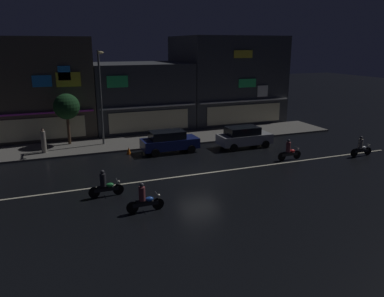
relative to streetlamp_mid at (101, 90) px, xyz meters
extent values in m
plane|color=black|center=(4.54, -9.20, -4.50)|extent=(140.00, 140.00, 0.00)
cube|color=beige|center=(4.54, -9.20, -4.49)|extent=(30.84, 0.16, 0.01)
cube|color=#5B5954|center=(4.54, 0.11, -4.43)|extent=(32.47, 4.71, 0.14)
cube|color=#383A3F|center=(14.28, 6.80, -0.10)|extent=(10.18, 8.56, 8.81)
cube|color=white|center=(14.28, 2.40, -1.90)|extent=(9.67, 0.24, 0.12)
cube|color=yellow|center=(13.89, 2.46, 2.59)|extent=(1.97, 0.08, 0.73)
cube|color=white|center=(16.23, 2.46, -1.02)|extent=(1.16, 0.08, 1.11)
cube|color=#33E572|center=(14.45, 2.46, -0.17)|extent=(1.90, 0.08, 0.83)
cube|color=beige|center=(14.28, 2.46, -3.20)|extent=(8.14, 0.06, 1.80)
cube|color=#383A3F|center=(4.54, 6.14, -1.37)|extent=(9.18, 7.23, 6.27)
cube|color=white|center=(4.54, 2.40, -1.90)|extent=(8.72, 0.24, 0.12)
cube|color=#33E572|center=(1.80, 2.46, 0.41)|extent=(1.81, 0.08, 0.99)
cube|color=beige|center=(4.54, 2.46, -3.20)|extent=(7.34, 0.06, 1.80)
cube|color=#4C443A|center=(-5.20, 5.97, -0.20)|extent=(10.18, 6.90, 8.60)
cube|color=#D83FD8|center=(-5.20, 2.40, -1.90)|extent=(9.67, 0.24, 0.12)
cube|color=#268CF2|center=(-2.46, 2.46, 1.24)|extent=(0.96, 0.08, 1.15)
cube|color=yellow|center=(-2.18, 2.46, 0.72)|extent=(1.94, 0.08, 1.17)
cube|color=#268CF2|center=(-4.20, 2.46, 0.66)|extent=(1.48, 0.08, 0.91)
cube|color=beige|center=(-5.20, 2.46, -3.20)|extent=(8.14, 0.06, 1.80)
cylinder|color=#47494C|center=(0.00, 0.21, -0.65)|extent=(0.16, 0.16, 7.43)
cube|color=#47494C|center=(0.00, -0.49, 2.97)|extent=(0.10, 1.40, 0.10)
ellipsoid|color=#F9E099|center=(0.00, -1.19, 2.89)|extent=(0.44, 0.32, 0.20)
cylinder|color=gray|center=(-4.53, -0.78, -3.55)|extent=(0.36, 0.36, 1.63)
sphere|color=tan|center=(-4.53, -0.78, -2.62)|extent=(0.22, 0.22, 0.22)
cylinder|color=#473323|center=(-2.57, 1.22, -3.23)|extent=(0.24, 0.24, 2.25)
sphere|color=#143819|center=(-2.57, 1.22, -1.28)|extent=(2.05, 2.05, 2.05)
cube|color=navy|center=(4.43, -3.62, -3.81)|extent=(4.30, 1.78, 0.76)
cube|color=black|center=(4.21, -3.62, -3.13)|extent=(2.58, 1.57, 0.60)
cube|color=#F9F2CC|center=(6.54, -3.02, -3.71)|extent=(0.08, 0.20, 0.12)
cube|color=#F9F2CC|center=(6.54, -4.23, -3.71)|extent=(0.08, 0.20, 0.12)
cylinder|color=black|center=(5.84, -2.73, -4.19)|extent=(0.62, 0.20, 0.62)
cylinder|color=black|center=(5.84, -4.51, -4.19)|extent=(0.62, 0.20, 0.62)
cylinder|color=black|center=(3.01, -2.73, -4.19)|extent=(0.62, 0.20, 0.62)
cylinder|color=black|center=(3.01, -4.51, -4.19)|extent=(0.62, 0.20, 0.62)
cube|color=#9EA0A5|center=(10.45, -4.43, -3.81)|extent=(4.30, 1.78, 0.76)
cube|color=black|center=(10.23, -4.43, -3.13)|extent=(2.58, 1.57, 0.60)
cube|color=#F9F2CC|center=(12.56, -3.82, -3.71)|extent=(0.08, 0.20, 0.12)
cube|color=#F9F2CC|center=(12.56, -5.03, -3.71)|extent=(0.08, 0.20, 0.12)
cylinder|color=black|center=(11.86, -3.54, -4.19)|extent=(0.62, 0.20, 0.62)
cylinder|color=black|center=(11.86, -5.32, -4.19)|extent=(0.62, 0.20, 0.62)
cylinder|color=black|center=(9.03, -3.54, -4.19)|extent=(0.62, 0.20, 0.62)
cylinder|color=black|center=(9.03, -5.32, -4.19)|extent=(0.62, 0.20, 0.62)
cylinder|color=black|center=(17.87, -9.84, -4.20)|extent=(0.60, 0.08, 0.60)
cylinder|color=black|center=(16.57, -9.84, -4.20)|extent=(0.60, 0.10, 0.60)
cube|color=black|center=(17.22, -9.84, -4.10)|extent=(1.30, 0.14, 0.20)
ellipsoid|color=#B2B7BC|center=(17.42, -9.84, -3.88)|extent=(0.44, 0.26, 0.24)
cube|color=black|center=(17.02, -9.84, -3.95)|extent=(0.56, 0.22, 0.10)
cylinder|color=slate|center=(17.82, -9.84, -3.65)|extent=(0.03, 0.60, 0.03)
sphere|color=white|center=(17.91, -9.84, -3.75)|extent=(0.14, 0.14, 0.14)
cylinder|color=gray|center=(17.07, -9.84, -3.55)|extent=(0.32, 0.32, 0.70)
sphere|color=#333338|center=(17.07, -9.84, -3.09)|extent=(0.22, 0.22, 0.22)
cylinder|color=black|center=(-0.90, -10.71, -4.20)|extent=(0.60, 0.08, 0.60)
cylinder|color=black|center=(-2.20, -10.71, -4.20)|extent=(0.60, 0.10, 0.60)
cube|color=black|center=(-1.55, -10.71, -4.10)|extent=(1.30, 0.14, 0.20)
ellipsoid|color=#268C3F|center=(-1.35, -10.71, -3.88)|extent=(0.44, 0.26, 0.24)
cube|color=black|center=(-1.75, -10.71, -3.95)|extent=(0.56, 0.22, 0.10)
cylinder|color=slate|center=(-0.95, -10.71, -3.65)|extent=(0.03, 0.60, 0.03)
sphere|color=white|center=(-0.86, -10.71, -3.75)|extent=(0.14, 0.14, 0.14)
cylinder|color=#232328|center=(-1.70, -10.71, -3.55)|extent=(0.32, 0.32, 0.70)
sphere|color=#333338|center=(-1.70, -10.71, -3.09)|extent=(0.22, 0.22, 0.22)
cylinder|color=black|center=(12.40, -8.66, -4.20)|extent=(0.60, 0.08, 0.60)
cylinder|color=black|center=(11.10, -8.66, -4.20)|extent=(0.60, 0.10, 0.60)
cube|color=black|center=(11.75, -8.66, -4.10)|extent=(1.30, 0.14, 0.20)
ellipsoid|color=red|center=(11.95, -8.66, -3.88)|extent=(0.44, 0.26, 0.24)
cube|color=black|center=(11.55, -8.66, -3.95)|extent=(0.56, 0.22, 0.10)
cylinder|color=slate|center=(12.35, -8.66, -3.65)|extent=(0.03, 0.60, 0.03)
sphere|color=white|center=(12.44, -8.66, -3.75)|extent=(0.14, 0.14, 0.14)
cylinder|color=brown|center=(11.60, -8.66, -3.55)|extent=(0.32, 0.32, 0.70)
sphere|color=#333338|center=(11.60, -8.66, -3.09)|extent=(0.22, 0.22, 0.22)
cylinder|color=black|center=(0.57, -13.38, -4.20)|extent=(0.60, 0.08, 0.60)
cylinder|color=black|center=(-0.73, -13.38, -4.20)|extent=(0.60, 0.10, 0.60)
cube|color=black|center=(-0.08, -13.38, -4.10)|extent=(1.30, 0.14, 0.20)
ellipsoid|color=#1E4CB2|center=(0.12, -13.38, -3.88)|extent=(0.44, 0.26, 0.24)
cube|color=black|center=(-0.28, -13.38, -3.95)|extent=(0.56, 0.22, 0.10)
cylinder|color=slate|center=(0.52, -13.38, -3.65)|extent=(0.03, 0.60, 0.03)
sphere|color=white|center=(0.61, -13.38, -3.75)|extent=(0.14, 0.14, 0.14)
cylinder|color=brown|center=(-0.23, -13.38, -3.55)|extent=(0.32, 0.32, 0.70)
sphere|color=#333338|center=(-0.23, -13.38, -3.09)|extent=(0.22, 0.22, 0.22)
cone|color=orange|center=(1.36, -3.06, -4.23)|extent=(0.36, 0.36, 0.55)
camera|label=1|loc=(-4.30, -30.30, 3.47)|focal=35.53mm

